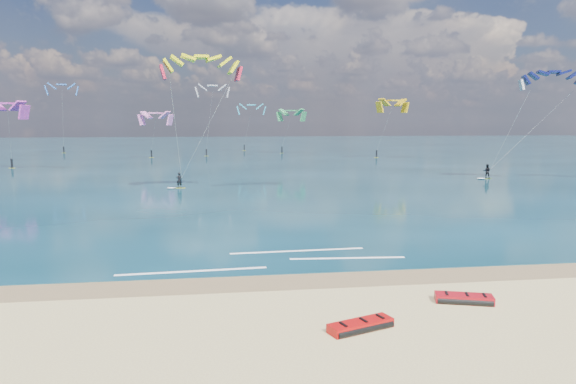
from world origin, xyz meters
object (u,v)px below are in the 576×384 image
object	(u,v)px
packed_kite_mid	(464,302)
kitesurfer_far	(521,120)
packed_kite_left	(361,330)
kitesurfer_main	(190,116)

from	to	relation	value
packed_kite_mid	kitesurfer_far	bearing A→B (deg)	73.09
packed_kite_left	packed_kite_mid	size ratio (longest dim) A/B	1.06
packed_kite_left	kitesurfer_main	world-z (taller)	kitesurfer_main
kitesurfer_main	kitesurfer_far	size ratio (longest dim) A/B	1.05
kitesurfer_main	packed_kite_left	bearing A→B (deg)	-78.33
packed_kite_left	kitesurfer_main	size ratio (longest dim) A/B	0.18
packed_kite_left	kitesurfer_main	distance (m)	36.99
packed_kite_left	packed_kite_mid	distance (m)	5.16
kitesurfer_far	packed_kite_left	bearing A→B (deg)	-150.35
packed_kite_mid	packed_kite_left	bearing A→B (deg)	-139.73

